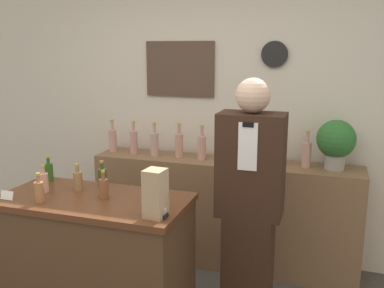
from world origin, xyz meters
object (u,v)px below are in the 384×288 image
at_px(shopkeeper, 250,206).
at_px(tape_dispenser, 160,213).
at_px(potted_plant, 336,141).
at_px(paper_bag, 155,193).

distance_m(shopkeeper, tape_dispenser, 0.75).
height_order(potted_plant, tape_dispenser, potted_plant).
relative_size(potted_plant, paper_bag, 1.46).
bearing_deg(potted_plant, shopkeeper, -124.02).
height_order(shopkeeper, paper_bag, shopkeeper).
relative_size(paper_bag, tape_dispenser, 3.06).
height_order(shopkeeper, tape_dispenser, shopkeeper).
bearing_deg(tape_dispenser, shopkeeper, 58.15).
distance_m(shopkeeper, potted_plant, 1.01).
bearing_deg(shopkeeper, paper_bag, -123.27).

